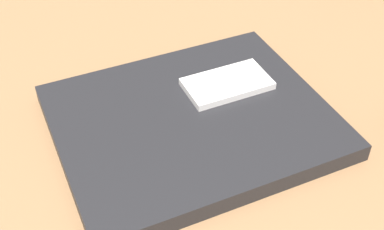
% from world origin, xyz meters
% --- Properties ---
extents(desk_surface, '(1.20, 0.80, 0.03)m').
position_xyz_m(desk_surface, '(0.00, 0.00, 0.01)').
color(desk_surface, olive).
rests_on(desk_surface, ground).
extents(laptop_closed, '(0.34, 0.30, 0.02)m').
position_xyz_m(laptop_closed, '(-0.01, -0.03, 0.04)').
color(laptop_closed, black).
rests_on(laptop_closed, desk_surface).
extents(cell_phone_on_laptop, '(0.11, 0.08, 0.01)m').
position_xyz_m(cell_phone_on_laptop, '(0.05, 0.01, 0.06)').
color(cell_phone_on_laptop, silver).
rests_on(cell_phone_on_laptop, laptop_closed).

